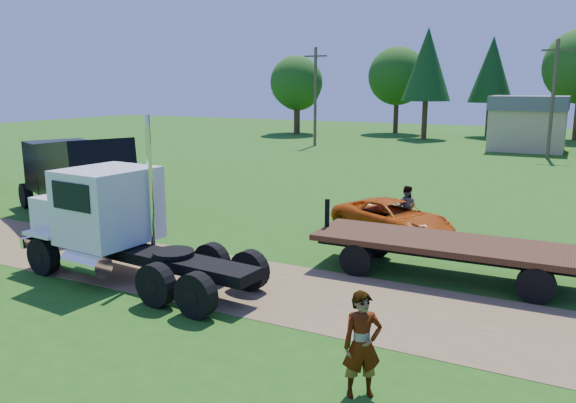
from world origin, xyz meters
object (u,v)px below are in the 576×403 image
at_px(white_semi_tractor, 111,222).
at_px(spectator_a, 362,345).
at_px(orange_pickup, 393,218).
at_px(flatbed_trailer, 448,249).
at_px(black_dump_truck, 73,172).

height_order(white_semi_tractor, spectator_a, white_semi_tractor).
bearing_deg(orange_pickup, flatbed_trailer, -120.72).
relative_size(orange_pickup, spectator_a, 2.41).
bearing_deg(spectator_a, flatbed_trailer, 53.45).
xyz_separation_m(white_semi_tractor, orange_pickup, (6.11, 8.27, -0.96)).
bearing_deg(flatbed_trailer, white_semi_tractor, -155.09).
relative_size(black_dump_truck, spectator_a, 4.22).
distance_m(white_semi_tractor, black_dump_truck, 8.29).
distance_m(black_dump_truck, flatbed_trailer, 15.79).
height_order(black_dump_truck, orange_pickup, black_dump_truck).
bearing_deg(white_semi_tractor, orange_pickup, 58.40).
height_order(white_semi_tractor, flatbed_trailer, white_semi_tractor).
relative_size(white_semi_tractor, black_dump_truck, 0.95).
relative_size(orange_pickup, flatbed_trailer, 0.61).
xyz_separation_m(orange_pickup, spectator_a, (2.84, -11.20, 0.33)).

